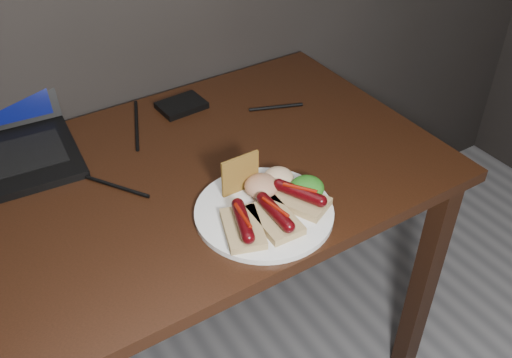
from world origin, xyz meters
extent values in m
cube|color=black|center=(0.00, 1.38, 0.73)|extent=(1.40, 0.70, 0.03)
cube|color=black|center=(0.65, 1.08, 0.36)|extent=(0.05, 0.05, 0.72)
cube|color=black|center=(0.65, 1.68, 0.36)|extent=(0.05, 0.05, 0.72)
cube|color=black|center=(0.25, 1.63, 0.76)|extent=(0.12, 0.09, 0.02)
cylinder|color=black|center=(-0.02, 1.42, 0.75)|extent=(0.10, 0.16, 0.01)
cylinder|color=black|center=(0.12, 1.61, 0.75)|extent=(0.09, 0.21, 0.01)
cylinder|color=black|center=(0.45, 1.50, 0.75)|extent=(0.13, 0.06, 0.01)
cylinder|color=white|center=(0.20, 1.17, 0.76)|extent=(0.29, 0.29, 0.01)
cube|color=tan|center=(0.14, 1.14, 0.77)|extent=(0.10, 0.13, 0.02)
cylinder|color=#51050A|center=(0.14, 1.14, 0.79)|extent=(0.05, 0.10, 0.02)
sphere|color=#51050A|center=(0.12, 1.10, 0.79)|extent=(0.03, 0.02, 0.02)
sphere|color=#51050A|center=(0.15, 1.19, 0.79)|extent=(0.03, 0.02, 0.02)
cylinder|color=maroon|center=(0.14, 1.14, 0.80)|extent=(0.02, 0.07, 0.01)
cube|color=tan|center=(0.20, 1.13, 0.77)|extent=(0.07, 0.12, 0.02)
cylinder|color=#51050A|center=(0.20, 1.13, 0.79)|extent=(0.03, 0.10, 0.02)
sphere|color=#51050A|center=(0.20, 1.08, 0.79)|extent=(0.03, 0.02, 0.02)
sphere|color=#51050A|center=(0.20, 1.18, 0.79)|extent=(0.03, 0.02, 0.02)
cylinder|color=maroon|center=(0.20, 1.13, 0.80)|extent=(0.02, 0.07, 0.01)
cube|color=tan|center=(0.27, 1.15, 0.77)|extent=(0.11, 0.13, 0.02)
cylinder|color=#51050A|center=(0.27, 1.15, 0.79)|extent=(0.06, 0.10, 0.02)
sphere|color=#51050A|center=(0.29, 1.11, 0.79)|extent=(0.03, 0.02, 0.02)
sphere|color=#51050A|center=(0.25, 1.20, 0.79)|extent=(0.03, 0.02, 0.02)
cylinder|color=maroon|center=(0.27, 1.15, 0.80)|extent=(0.05, 0.06, 0.01)
cube|color=#A4772D|center=(0.20, 1.25, 0.80)|extent=(0.09, 0.01, 0.08)
ellipsoid|color=#164F0F|center=(0.30, 1.17, 0.78)|extent=(0.07, 0.07, 0.04)
ellipsoid|color=maroon|center=(0.23, 1.22, 0.78)|extent=(0.07, 0.07, 0.04)
ellipsoid|color=beige|center=(0.27, 1.23, 0.78)|extent=(0.06, 0.06, 0.04)
camera|label=1|loc=(-0.27, 0.46, 1.51)|focal=40.00mm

